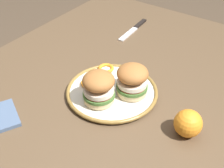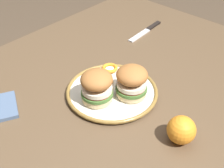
{
  "view_description": "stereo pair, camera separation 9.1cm",
  "coord_description": "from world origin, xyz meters",
  "px_view_note": "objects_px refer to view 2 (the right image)",
  "views": [
    {
      "loc": [
        0.62,
        0.44,
        1.36
      ],
      "look_at": [
        0.01,
        0.01,
        0.78
      ],
      "focal_mm": 47.87,
      "sensor_mm": 36.0,
      "label": 1
    },
    {
      "loc": [
        0.56,
        0.51,
        1.36
      ],
      "look_at": [
        0.01,
        0.01,
        0.78
      ],
      "focal_mm": 47.87,
      "sensor_mm": 36.0,
      "label": 2
    }
  ],
  "objects_px": {
    "sandwich_half_right": "(97,86)",
    "table_knife": "(147,30)",
    "sandwich_half_left": "(132,81)",
    "dining_table": "(112,109)",
    "whole_orange": "(181,130)",
    "dinner_plate": "(112,91)"
  },
  "relations": [
    {
      "from": "whole_orange",
      "to": "dining_table",
      "type": "bearing_deg",
      "value": -97.02
    },
    {
      "from": "sandwich_half_right",
      "to": "table_knife",
      "type": "bearing_deg",
      "value": -160.83
    },
    {
      "from": "sandwich_half_left",
      "to": "whole_orange",
      "type": "distance_m",
      "value": 0.22
    },
    {
      "from": "dinner_plate",
      "to": "whole_orange",
      "type": "relative_size",
      "value": 3.78
    },
    {
      "from": "sandwich_half_left",
      "to": "sandwich_half_right",
      "type": "relative_size",
      "value": 0.99
    },
    {
      "from": "dining_table",
      "to": "sandwich_half_right",
      "type": "distance_m",
      "value": 0.17
    },
    {
      "from": "dinner_plate",
      "to": "sandwich_half_left",
      "type": "distance_m",
      "value": 0.09
    },
    {
      "from": "table_knife",
      "to": "whole_orange",
      "type": "bearing_deg",
      "value": 44.81
    },
    {
      "from": "sandwich_half_right",
      "to": "whole_orange",
      "type": "bearing_deg",
      "value": 98.82
    },
    {
      "from": "table_knife",
      "to": "sandwich_half_left",
      "type": "bearing_deg",
      "value": 30.22
    },
    {
      "from": "sandwich_half_right",
      "to": "table_knife",
      "type": "distance_m",
      "value": 0.52
    },
    {
      "from": "sandwich_half_left",
      "to": "table_knife",
      "type": "distance_m",
      "value": 0.46
    },
    {
      "from": "dinner_plate",
      "to": "sandwich_half_left",
      "type": "height_order",
      "value": "sandwich_half_left"
    },
    {
      "from": "whole_orange",
      "to": "table_knife",
      "type": "relative_size",
      "value": 0.36
    },
    {
      "from": "whole_orange",
      "to": "table_knife",
      "type": "xyz_separation_m",
      "value": [
        -0.44,
        -0.44,
        -0.04
      ]
    },
    {
      "from": "sandwich_half_left",
      "to": "dining_table",
      "type": "bearing_deg",
      "value": -81.46
    },
    {
      "from": "table_knife",
      "to": "dining_table",
      "type": "bearing_deg",
      "value": 21.19
    },
    {
      "from": "dinner_plate",
      "to": "sandwich_half_left",
      "type": "bearing_deg",
      "value": 111.86
    },
    {
      "from": "sandwich_half_right",
      "to": "whole_orange",
      "type": "height_order",
      "value": "sandwich_half_right"
    },
    {
      "from": "sandwich_half_left",
      "to": "whole_orange",
      "type": "relative_size",
      "value": 1.73
    },
    {
      "from": "dinner_plate",
      "to": "table_knife",
      "type": "height_order",
      "value": "dinner_plate"
    },
    {
      "from": "dinner_plate",
      "to": "sandwich_half_right",
      "type": "xyz_separation_m",
      "value": [
        0.06,
        -0.0,
        0.06
      ]
    }
  ]
}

